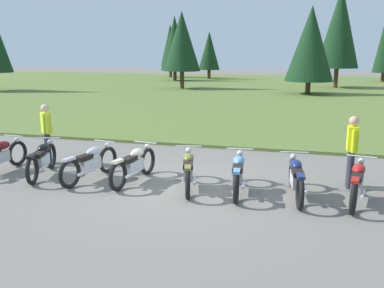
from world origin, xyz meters
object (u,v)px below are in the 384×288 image
at_px(motorcycle_olive, 188,170).
at_px(motorcycle_navy, 296,178).
at_px(motorcycle_cream, 134,164).
at_px(rider_near_row_end, 47,130).
at_px(rider_checking_bike, 352,148).
at_px(motorcycle_sky_blue, 238,173).
at_px(motorcycle_silver, 90,163).
at_px(motorcycle_red, 357,183).
at_px(motorcycle_black, 42,159).

bearing_deg(motorcycle_olive, motorcycle_navy, 0.48).
xyz_separation_m(motorcycle_cream, motorcycle_navy, (3.78, -0.10, 0.00)).
bearing_deg(rider_near_row_end, motorcycle_navy, -8.90).
relative_size(motorcycle_cream, rider_checking_bike, 1.26).
height_order(motorcycle_sky_blue, rider_checking_bike, rider_checking_bike).
height_order(motorcycle_silver, rider_near_row_end, rider_near_row_end).
relative_size(motorcycle_cream, motorcycle_sky_blue, 1.00).
bearing_deg(motorcycle_sky_blue, motorcycle_navy, -0.60).
xyz_separation_m(motorcycle_silver, motorcycle_red, (6.10, 0.03, 0.00)).
relative_size(rider_checking_bike, rider_near_row_end, 1.00).
height_order(motorcycle_olive, motorcycle_sky_blue, same).
height_order(motorcycle_cream, rider_near_row_end, rider_near_row_end).
xyz_separation_m(motorcycle_sky_blue, motorcycle_navy, (1.25, -0.01, 0.00)).
relative_size(motorcycle_red, rider_near_row_end, 1.25).
distance_m(motorcycle_olive, rider_checking_bike, 3.75).
height_order(motorcycle_black, motorcycle_olive, same).
bearing_deg(motorcycle_red, rider_near_row_end, 172.43).
relative_size(motorcycle_silver, rider_checking_bike, 1.25).
xyz_separation_m(motorcycle_black, motorcycle_silver, (1.34, 0.01, 0.00)).
xyz_separation_m(motorcycle_cream, motorcycle_olive, (1.38, -0.12, 0.00)).
distance_m(motorcycle_black, motorcycle_cream, 2.44).
xyz_separation_m(motorcycle_silver, rider_near_row_end, (-1.91, 1.09, 0.51)).
height_order(motorcycle_silver, motorcycle_olive, same).
bearing_deg(motorcycle_red, rider_checking_bike, 92.81).
height_order(motorcycle_black, motorcycle_cream, same).
height_order(motorcycle_black, motorcycle_navy, same).
relative_size(motorcycle_olive, motorcycle_navy, 0.98).
relative_size(motorcycle_olive, rider_near_row_end, 1.23).
bearing_deg(motorcycle_navy, motorcycle_olive, -179.52).
bearing_deg(motorcycle_sky_blue, motorcycle_black, -179.39).
relative_size(motorcycle_black, motorcycle_sky_blue, 0.97).
distance_m(motorcycle_silver, motorcycle_navy, 4.87).
bearing_deg(rider_checking_bike, motorcycle_navy, -139.17).
bearing_deg(motorcycle_silver, motorcycle_black, -179.63).
xyz_separation_m(motorcycle_silver, rider_checking_bike, (6.05, 1.05, 0.51)).
bearing_deg(motorcycle_black, rider_near_row_end, 117.57).
bearing_deg(rider_near_row_end, motorcycle_black, -62.43).
bearing_deg(motorcycle_cream, motorcycle_sky_blue, -1.90).
relative_size(motorcycle_navy, rider_checking_bike, 1.25).
bearing_deg(motorcycle_olive, motorcycle_black, -179.70).
distance_m(motorcycle_red, rider_checking_bike, 1.14).
bearing_deg(motorcycle_olive, motorcycle_silver, -179.75).
height_order(motorcycle_sky_blue, motorcycle_navy, same).
relative_size(motorcycle_black, motorcycle_red, 0.98).
height_order(motorcycle_cream, motorcycle_sky_blue, same).
height_order(rider_checking_bike, rider_near_row_end, same).
height_order(motorcycle_navy, rider_checking_bike, rider_checking_bike).
bearing_deg(motorcycle_olive, rider_near_row_end, 166.15).
bearing_deg(motorcycle_silver, rider_checking_bike, 9.83).
bearing_deg(motorcycle_black, motorcycle_cream, 3.21).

